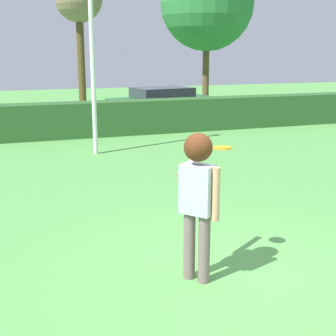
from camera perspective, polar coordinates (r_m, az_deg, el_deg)
name	(u,v)px	position (r m, az deg, el deg)	size (l,w,h in m)	color
ground_plane	(231,273)	(6.11, 7.54, -12.30)	(60.00, 60.00, 0.00)	#559C4A
person	(198,189)	(5.51, 3.59, -2.52)	(0.55, 0.81, 1.78)	#78605F
frisbee	(222,148)	(5.89, 6.45, 2.41)	(0.23, 0.23, 0.03)	orange
lamppost	(91,27)	(12.65, -9.11, 16.22)	(0.24, 0.24, 5.86)	silver
hedge_row	(83,119)	(15.52, -10.11, 5.71)	(24.02, 0.90, 1.09)	#2C5727
parked_car_green	(162,102)	(19.30, -0.70, 7.90)	(4.42, 2.34, 1.25)	#1E6633
bare_elm_tree	(79,1)	(23.64, -10.58, 18.95)	(2.20, 2.20, 6.11)	brown
oak_tree	(207,4)	(22.84, 4.66, 18.90)	(4.21, 4.21, 6.84)	brown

